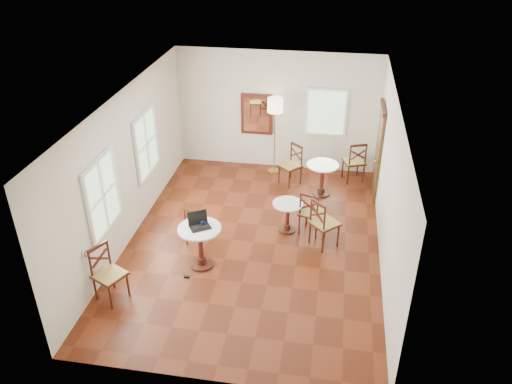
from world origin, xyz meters
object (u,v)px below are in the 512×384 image
power_adapter (186,277)px  chair_back_b (291,165)px  chair_back_a (354,161)px  chair_near_a (196,225)px  laptop (199,223)px  cafe_table_back (322,176)px  chair_mid_b (324,223)px  mouse (199,229)px  chair_mid_a (311,212)px  navy_mug (203,224)px  chair_near_b (108,274)px  cafe_table_near (200,242)px  cafe_table_mid (287,214)px  floor_lamp (275,110)px  water_glass (200,218)px

power_adapter → chair_back_b: bearing=69.0°
chair_back_a → power_adapter: size_ratio=11.11×
chair_near_a → laptop: (0.26, -0.64, 0.49)m
cafe_table_back → chair_mid_b: size_ratio=0.74×
cafe_table_back → mouse: mouse is taller
chair_mid_a → navy_mug: 2.37m
chair_near_b → navy_mug: 1.86m
cafe_table_near → chair_near_a: 0.76m
cafe_table_mid → chair_back_b: chair_back_b is taller
floor_lamp → water_glass: 3.98m
chair_back_b → chair_near_a: bearing=-77.1°
chair_near_b → chair_back_b: (2.64, 4.64, -0.02)m
cafe_table_back → floor_lamp: floor_lamp is taller
chair_back_b → cafe_table_mid: bearing=-43.4°
laptop → power_adapter: (-0.16, -0.47, -0.89)m
chair_mid_b → mouse: bearing=72.6°
chair_back_b → chair_mid_b: bearing=-27.4°
cafe_table_near → chair_near_a: cafe_table_near is taller
chair_mid_b → floor_lamp: 3.51m
chair_back_a → power_adapter: (-3.01, -4.31, -0.50)m
chair_near_a → chair_mid_b: (2.50, 0.33, 0.11)m
chair_near_a → floor_lamp: size_ratio=0.43×
floor_lamp → water_glass: (-0.88, -3.81, -0.75)m
navy_mug → chair_near_b: bearing=-138.0°
chair_near_b → floor_lamp: (2.16, 5.18, 1.14)m
chair_mid_a → mouse: size_ratio=9.59×
floor_lamp → cafe_table_mid: bearing=-76.5°
chair_near_a → chair_mid_a: size_ratio=0.85×
chair_back_b → water_glass: chair_back_b is taller
chair_near_a → navy_mug: 0.83m
chair_back_b → water_glass: 3.57m
water_glass → chair_mid_a: bearing=30.9°
cafe_table_near → cafe_table_back: (2.09, 3.09, -0.04)m
floor_lamp → mouse: floor_lamp is taller
cafe_table_mid → power_adapter: 2.51m
water_glass → cafe_table_back: bearing=53.2°
chair_mid_a → navy_mug: chair_mid_a is taller
floor_lamp → chair_mid_a: bearing=-67.0°
cafe_table_back → chair_near_a: 3.37m
water_glass → cafe_table_near: bearing=-80.6°
cafe_table_back → navy_mug: 3.65m
chair_mid_b → power_adapter: bearing=77.5°
cafe_table_mid → mouse: size_ratio=6.42×
chair_mid_a → mouse: chair_mid_a is taller
chair_near_b → power_adapter: chair_near_b is taller
chair_mid_b → mouse: chair_mid_b is taller
chair_mid_a → power_adapter: chair_mid_a is taller
cafe_table_near → water_glass: water_glass is taller
chair_near_b → water_glass: chair_near_b is taller
laptop → power_adapter: size_ratio=5.02×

